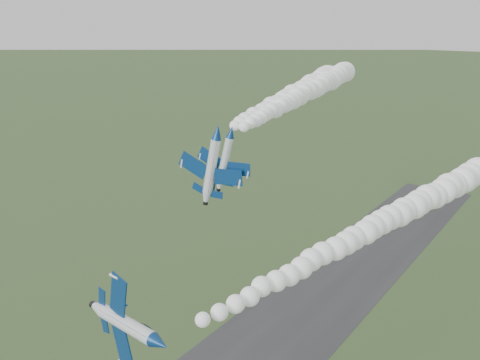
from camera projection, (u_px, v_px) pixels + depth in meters
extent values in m
cylinder|color=silver|center=(160.00, 344.00, 56.61)|extent=(3.02, 9.55, 1.74)
cone|color=silver|center=(199.00, 322.00, 60.61)|extent=(2.00, 2.24, 1.74)
cylinder|color=black|center=(206.00, 318.00, 61.39)|extent=(0.96, 0.79, 0.88)
ellipsoid|color=black|center=(145.00, 356.00, 54.50)|extent=(1.59, 3.35, 1.16)
cube|color=navy|center=(163.00, 312.00, 56.43)|extent=(0.71, 2.71, 5.15)
cube|color=navy|center=(192.00, 311.00, 59.41)|extent=(0.36, 1.25, 2.24)
cube|color=navy|center=(194.00, 340.00, 60.39)|extent=(0.36, 1.25, 2.24)
cube|color=navy|center=(200.00, 331.00, 58.76)|extent=(2.69, 2.12, 0.22)
cylinder|color=silver|center=(217.00, 132.00, 84.12)|extent=(3.37, 9.28, 1.90)
cone|color=navy|center=(199.00, 140.00, 79.18)|extent=(2.27, 2.66, 1.90)
cone|color=silver|center=(233.00, 126.00, 88.88)|extent=(2.20, 2.23, 1.90)
cylinder|color=black|center=(236.00, 125.00, 89.82)|extent=(1.06, 0.80, 0.96)
ellipsoid|color=black|center=(211.00, 132.00, 81.88)|extent=(1.76, 3.28, 1.27)
cube|color=navy|center=(202.00, 127.00, 86.05)|extent=(5.27, 3.37, 1.10)
cube|color=navy|center=(238.00, 138.00, 83.81)|extent=(5.27, 3.37, 1.10)
cube|color=navy|center=(221.00, 124.00, 88.64)|extent=(2.31, 1.53, 0.52)
cube|color=navy|center=(239.00, 130.00, 87.44)|extent=(2.31, 1.53, 0.52)
cube|color=navy|center=(231.00, 119.00, 87.30)|extent=(0.86, 1.80, 2.36)
cylinder|color=silver|center=(231.00, 132.00, 83.81)|extent=(2.90, 7.56, 1.59)
cone|color=navy|center=(218.00, 138.00, 79.76)|extent=(1.91, 2.19, 1.59)
cone|color=silver|center=(243.00, 127.00, 87.71)|extent=(1.85, 1.85, 1.59)
cylinder|color=black|center=(245.00, 126.00, 88.48)|extent=(0.89, 0.66, 0.81)
ellipsoid|color=black|center=(226.00, 131.00, 81.97)|extent=(1.50, 2.68, 1.06)
cube|color=navy|center=(218.00, 127.00, 85.31)|extent=(4.28, 2.79, 1.05)
cube|color=navy|center=(248.00, 137.00, 83.64)|extent=(4.28, 2.79, 1.05)
cube|color=navy|center=(233.00, 125.00, 87.47)|extent=(1.88, 1.27, 0.49)
cube|color=navy|center=(248.00, 130.00, 86.58)|extent=(1.88, 1.27, 0.49)
cube|color=navy|center=(242.00, 121.00, 86.41)|extent=(0.79, 1.48, 1.91)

